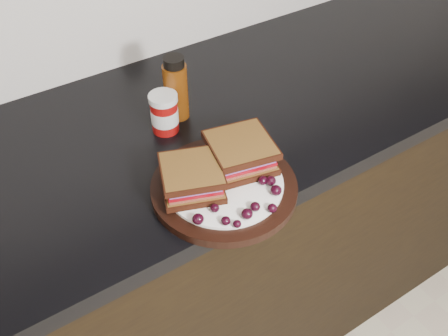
# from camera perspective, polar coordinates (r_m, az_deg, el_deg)

# --- Properties ---
(base_cabinets) EXTENTS (3.96, 0.58, 0.86)m
(base_cabinets) POSITION_cam_1_polar(r_m,az_deg,el_deg) (1.45, -3.54, -9.80)
(base_cabinets) COLOR black
(base_cabinets) RESTS_ON ground_plane
(countertop) EXTENTS (3.98, 0.60, 0.04)m
(countertop) POSITION_cam_1_polar(r_m,az_deg,el_deg) (1.13, -4.51, 4.12)
(countertop) COLOR black
(countertop) RESTS_ON base_cabinets
(plate) EXTENTS (0.28, 0.28, 0.02)m
(plate) POSITION_cam_1_polar(r_m,az_deg,el_deg) (0.95, 0.00, -2.24)
(plate) COLOR black
(plate) RESTS_ON countertop
(sandwich_left) EXTENTS (0.14, 0.14, 0.05)m
(sandwich_left) POSITION_cam_1_polar(r_m,az_deg,el_deg) (0.92, -3.69, -1.11)
(sandwich_left) COLOR brown
(sandwich_left) RESTS_ON plate
(sandwich_right) EXTENTS (0.14, 0.14, 0.05)m
(sandwich_right) POSITION_cam_1_polar(r_m,az_deg,el_deg) (0.96, 1.91, 1.75)
(sandwich_right) COLOR brown
(sandwich_right) RESTS_ON plate
(grape_0) EXTENTS (0.02, 0.02, 0.02)m
(grape_0) POSITION_cam_1_polar(r_m,az_deg,el_deg) (0.87, -2.99, -5.85)
(grape_0) COLOR black
(grape_0) RESTS_ON plate
(grape_1) EXTENTS (0.02, 0.02, 0.02)m
(grape_1) POSITION_cam_1_polar(r_m,az_deg,el_deg) (0.89, -1.07, -4.60)
(grape_1) COLOR black
(grape_1) RESTS_ON plate
(grape_2) EXTENTS (0.02, 0.02, 0.02)m
(grape_2) POSITION_cam_1_polar(r_m,az_deg,el_deg) (0.87, 0.20, -6.05)
(grape_2) COLOR black
(grape_2) RESTS_ON plate
(grape_3) EXTENTS (0.01, 0.01, 0.01)m
(grape_3) POSITION_cam_1_polar(r_m,az_deg,el_deg) (0.86, 1.51, -6.40)
(grape_3) COLOR black
(grape_3) RESTS_ON plate
(grape_4) EXTENTS (0.02, 0.02, 0.02)m
(grape_4) POSITION_cam_1_polar(r_m,az_deg,el_deg) (0.87, 2.65, -5.26)
(grape_4) COLOR black
(grape_4) RESTS_ON plate
(grape_5) EXTENTS (0.02, 0.02, 0.02)m
(grape_5) POSITION_cam_1_polar(r_m,az_deg,el_deg) (0.89, 3.58, -4.43)
(grape_5) COLOR black
(grape_5) RESTS_ON plate
(grape_6) EXTENTS (0.02, 0.02, 0.02)m
(grape_6) POSITION_cam_1_polar(r_m,az_deg,el_deg) (0.89, 5.54, -4.59)
(grape_6) COLOR black
(grape_6) RESTS_ON plate
(grape_7) EXTENTS (0.02, 0.02, 0.02)m
(grape_7) POSITION_cam_1_polar(r_m,az_deg,el_deg) (0.92, 5.97, -2.56)
(grape_7) COLOR black
(grape_7) RESTS_ON plate
(grape_8) EXTENTS (0.02, 0.02, 0.02)m
(grape_8) POSITION_cam_1_polar(r_m,az_deg,el_deg) (0.93, 5.37, -1.47)
(grape_8) COLOR black
(grape_8) RESTS_ON plate
(grape_9) EXTENTS (0.02, 0.02, 0.02)m
(grape_9) POSITION_cam_1_polar(r_m,az_deg,el_deg) (0.94, 4.47, -1.42)
(grape_9) COLOR black
(grape_9) RESTS_ON plate
(grape_10) EXTENTS (0.02, 0.02, 0.02)m
(grape_10) POSITION_cam_1_polar(r_m,az_deg,el_deg) (0.96, 4.34, 0.25)
(grape_10) COLOR black
(grape_10) RESTS_ON plate
(grape_11) EXTENTS (0.02, 0.02, 0.01)m
(grape_11) POSITION_cam_1_polar(r_m,az_deg,el_deg) (0.96, 2.99, 0.10)
(grape_11) COLOR black
(grape_11) RESTS_ON plate
(grape_12) EXTENTS (0.02, 0.02, 0.02)m
(grape_12) POSITION_cam_1_polar(r_m,az_deg,el_deg) (0.98, 3.00, 1.19)
(grape_12) COLOR black
(grape_12) RESTS_ON plate
(grape_13) EXTENTS (0.02, 0.02, 0.02)m
(grape_13) POSITION_cam_1_polar(r_m,az_deg,el_deg) (1.00, 0.74, 2.39)
(grape_13) COLOR black
(grape_13) RESTS_ON plate
(grape_14) EXTENTS (0.02, 0.02, 0.01)m
(grape_14) POSITION_cam_1_polar(r_m,az_deg,el_deg) (0.95, -4.54, -0.44)
(grape_14) COLOR black
(grape_14) RESTS_ON plate
(grape_15) EXTENTS (0.02, 0.02, 0.02)m
(grape_15) POSITION_cam_1_polar(r_m,az_deg,el_deg) (0.94, -3.43, -1.32)
(grape_15) COLOR black
(grape_15) RESTS_ON plate
(grape_16) EXTENTS (0.02, 0.02, 0.02)m
(grape_16) POSITION_cam_1_polar(r_m,az_deg,el_deg) (0.92, -4.85, -2.66)
(grape_16) COLOR black
(grape_16) RESTS_ON plate
(grape_17) EXTENTS (0.02, 0.02, 0.02)m
(grape_17) POSITION_cam_1_polar(r_m,az_deg,el_deg) (0.90, -3.78, -3.30)
(grape_17) COLOR black
(grape_17) RESTS_ON plate
(grape_18) EXTENTS (0.02, 0.02, 0.02)m
(grape_18) POSITION_cam_1_polar(r_m,az_deg,el_deg) (0.94, -4.53, -0.90)
(grape_18) COLOR black
(grape_18) RESTS_ON plate
(grape_19) EXTENTS (0.02, 0.02, 0.02)m
(grape_19) POSITION_cam_1_polar(r_m,az_deg,el_deg) (0.93, -4.76, -1.55)
(grape_19) COLOR black
(grape_19) RESTS_ON plate
(grape_20) EXTENTS (0.02, 0.02, 0.02)m
(grape_20) POSITION_cam_1_polar(r_m,az_deg,el_deg) (0.91, -3.14, -3.02)
(grape_20) COLOR black
(grape_20) RESTS_ON plate
(condiment_jar) EXTENTS (0.07, 0.07, 0.09)m
(condiment_jar) POSITION_cam_1_polar(r_m,az_deg,el_deg) (1.08, -6.83, 6.28)
(condiment_jar) COLOR maroon
(condiment_jar) RESTS_ON countertop
(oil_bottle) EXTENTS (0.06, 0.06, 0.15)m
(oil_bottle) POSITION_cam_1_polar(r_m,az_deg,el_deg) (1.10, -5.54, 9.11)
(oil_bottle) COLOR #542708
(oil_bottle) RESTS_ON countertop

